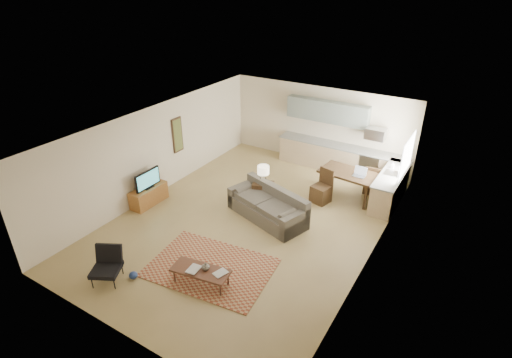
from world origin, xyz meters
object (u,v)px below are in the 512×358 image
Objects in this scene: console_table at (263,194)px; dining_table at (347,185)px; sofa at (267,205)px; coffee_table at (201,276)px; armchair at (106,267)px; tv_credenza at (149,195)px.

console_table is 2.55m from dining_table.
sofa is 3.49× the size of console_table.
coffee_table is 1.65× the size of armchair.
armchair is at bearing -160.34° from coffee_table.
dining_table is (1.94, 1.66, 0.07)m from console_table.
sofa reaches higher than dining_table.
console_table is (1.25, 4.59, -0.04)m from armchair.
sofa is 1.89× the size of coffee_table.
tv_credenza is (-1.61, 2.89, -0.12)m from armchair.
armchair is (-1.72, -4.01, -0.03)m from sofa.
sofa is 2.68m from dining_table.
sofa is 0.75m from console_table.
tv_credenza is at bearing 91.06° from armchair.
armchair is at bearing -126.37° from console_table.
sofa reaches higher than console_table.
coffee_table is 1.10× the size of tv_credenza.
sofa is at bearing -117.63° from dining_table.
console_table is at bearing 46.76° from armchair.
console_table is at bearing 30.76° from tv_credenza.
coffee_table is 2.07m from armchair.
sofa is at bearing 82.33° from coffee_table.
coffee_table is at bearing -102.37° from console_table.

